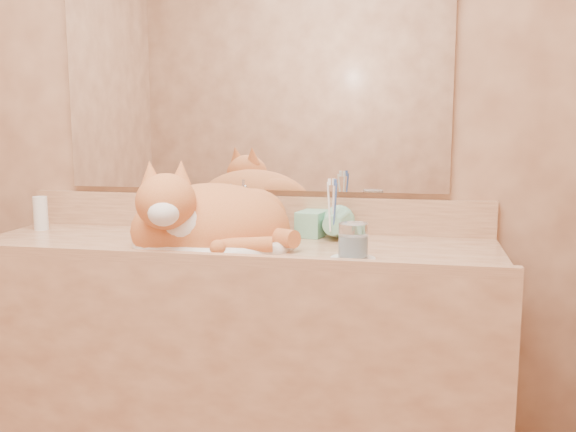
% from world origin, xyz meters
% --- Properties ---
extents(wall_back, '(2.40, 0.02, 2.50)m').
position_xyz_m(wall_back, '(0.00, 1.00, 1.25)').
color(wall_back, brown).
rests_on(wall_back, ground).
extents(vanity_counter, '(1.60, 0.55, 0.85)m').
position_xyz_m(vanity_counter, '(0.00, 0.72, 0.42)').
color(vanity_counter, '#956242').
rests_on(vanity_counter, floor).
extents(mirror, '(1.30, 0.02, 0.80)m').
position_xyz_m(mirror, '(0.00, 0.99, 1.39)').
color(mirror, white).
rests_on(mirror, wall_back).
extents(sink_basin, '(0.51, 0.44, 0.15)m').
position_xyz_m(sink_basin, '(-0.05, 0.70, 0.92)').
color(sink_basin, white).
rests_on(sink_basin, vanity_counter).
extents(faucet, '(0.07, 0.12, 0.15)m').
position_xyz_m(faucet, '(-0.05, 0.89, 0.93)').
color(faucet, silver).
rests_on(faucet, vanity_counter).
extents(cat, '(0.60, 0.56, 0.26)m').
position_xyz_m(cat, '(-0.06, 0.69, 0.94)').
color(cat, '#BD5D2B').
rests_on(cat, sink_basin).
extents(soap_dispenser, '(0.10, 0.10, 0.18)m').
position_xyz_m(soap_dispenser, '(0.21, 0.87, 0.94)').
color(soap_dispenser, '#77BF9B').
rests_on(soap_dispenser, vanity_counter).
extents(toothbrush_cup, '(0.12, 0.12, 0.10)m').
position_xyz_m(toothbrush_cup, '(0.30, 0.82, 0.90)').
color(toothbrush_cup, '#77BF9B').
rests_on(toothbrush_cup, vanity_counter).
extents(toothbrushes, '(0.03, 0.03, 0.20)m').
position_xyz_m(toothbrushes, '(0.30, 0.82, 0.97)').
color(toothbrushes, white).
rests_on(toothbrushes, toothbrush_cup).
extents(saucer, '(0.12, 0.12, 0.01)m').
position_xyz_m(saucer, '(0.38, 0.58, 0.85)').
color(saucer, white).
rests_on(saucer, vanity_counter).
extents(water_glass, '(0.08, 0.08, 0.09)m').
position_xyz_m(water_glass, '(0.38, 0.58, 0.91)').
color(water_glass, silver).
rests_on(water_glass, saucer).
extents(lotion_bottle, '(0.05, 0.05, 0.11)m').
position_xyz_m(lotion_bottle, '(-0.71, 0.86, 0.91)').
color(lotion_bottle, white).
rests_on(lotion_bottle, vanity_counter).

